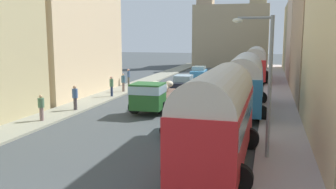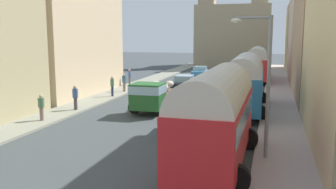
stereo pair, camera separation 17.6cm
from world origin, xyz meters
name	(u,v)px [view 2 (the right image)]	position (x,y,z in m)	size (l,w,h in m)	color
ground_plane	(197,93)	(0.00, 27.00, 0.00)	(154.00, 154.00, 0.00)	#3F4548
sidewalk_left	(125,89)	(-7.25, 27.00, 0.07)	(2.50, 70.00, 0.14)	gray
sidewalk_right	(278,96)	(7.25, 27.00, 0.07)	(2.50, 70.00, 0.14)	#B0A2A3
building_left_2	(71,22)	(-10.70, 23.39, 6.50)	(4.41, 12.69, 13.00)	beige
building_right_2	(322,39)	(10.60, 27.48, 5.05)	(4.20, 14.36, 10.10)	tan
building_right_3	(312,33)	(11.00, 40.98, 5.62)	(4.99, 11.49, 11.23)	beige
building_right_4	(305,38)	(11.19, 52.86, 4.88)	(5.38, 10.62, 9.76)	tan
distant_church	(233,31)	(0.00, 58.04, 6.00)	(12.31, 7.84, 17.86)	tan
parked_bus_0	(216,113)	(4.49, 8.31, 2.20)	(3.29, 8.32, 3.99)	red
parked_bus_1	(245,80)	(4.80, 19.87, 2.19)	(3.46, 9.60, 3.99)	#2A7ABB
parked_bus_2	(257,63)	(4.84, 38.00, 2.17)	(3.41, 9.86, 3.95)	red
cargo_truck_0	(154,95)	(-1.36, 18.28, 1.14)	(3.05, 7.11, 2.16)	#255B26
car_0	(184,84)	(-1.37, 27.53, 0.79)	(2.49, 3.97, 1.58)	black
car_1	(200,72)	(-1.96, 38.63, 0.77)	(2.42, 4.11, 1.53)	#3E8DC8
car_2	(184,118)	(1.98, 13.29, 0.73)	(2.27, 4.30, 1.42)	#3596C5
car_3	(209,92)	(1.74, 22.92, 0.78)	(2.17, 3.77, 1.54)	#2C242F
car_4	(229,74)	(1.65, 37.90, 0.77)	(2.16, 4.05, 1.52)	silver
pedestrian_0	(41,107)	(-6.95, 12.94, 0.99)	(0.51, 0.51, 1.75)	gray
pedestrian_1	(130,76)	(-7.72, 29.56, 1.09)	(0.41, 0.41, 1.86)	#4E4F42
pedestrian_2	(75,97)	(-6.61, 16.45, 1.06)	(0.45, 0.45, 1.87)	#4C4348
pedestrian_3	(112,85)	(-6.54, 22.55, 1.08)	(0.35, 0.35, 1.86)	#23304F
pedestrian_4	(124,82)	(-6.62, 25.41, 1.03)	(0.39, 0.39, 1.81)	#7F6861
streetlamp_near	(263,75)	(6.26, 9.43, 3.69)	(1.71, 0.28, 6.14)	gray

